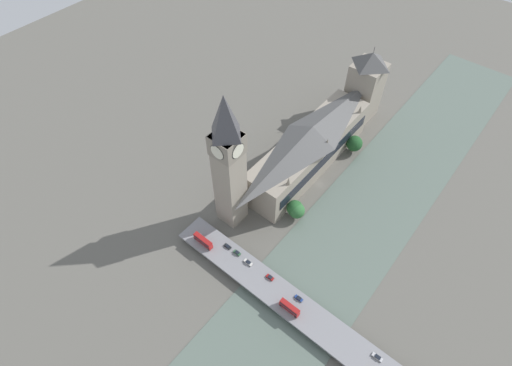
# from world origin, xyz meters

# --- Properties ---
(ground_plane) EXTENTS (600.00, 600.00, 0.00)m
(ground_plane) POSITION_xyz_m (0.00, 0.00, 0.00)
(ground_plane) COLOR #605E56
(river_water) EXTENTS (52.20, 360.00, 0.30)m
(river_water) POSITION_xyz_m (-32.10, 0.00, 0.15)
(river_water) COLOR slate
(river_water) RESTS_ON ground_plane
(parliament_hall) EXTENTS (23.24, 95.47, 31.38)m
(parliament_hall) POSITION_xyz_m (14.39, -8.00, 15.58)
(parliament_hall) COLOR gray
(parliament_hall) RESTS_ON ground_plane
(clock_tower) EXTENTS (13.46, 13.46, 83.44)m
(clock_tower) POSITION_xyz_m (24.67, 49.85, 44.03)
(clock_tower) COLOR gray
(clock_tower) RESTS_ON ground_plane
(victoria_tower) EXTENTS (19.07, 19.07, 51.63)m
(victoria_tower) POSITION_xyz_m (14.44, -69.27, 23.81)
(victoria_tower) COLOR gray
(victoria_tower) RESTS_ON ground_plane
(road_bridge) EXTENTS (136.40, 15.29, 4.35)m
(road_bridge) POSITION_xyz_m (-32.10, 71.62, 3.47)
(road_bridge) COLOR slate
(road_bridge) RESTS_ON ground_plane
(double_decker_bus_lead) EXTENTS (10.23, 2.52, 4.91)m
(double_decker_bus_lead) POSITION_xyz_m (-32.38, 74.80, 7.04)
(double_decker_bus_lead) COLOR red
(double_decker_bus_lead) RESTS_ON road_bridge
(double_decker_bus_mid) EXTENTS (11.39, 2.56, 4.95)m
(double_decker_bus_mid) POSITION_xyz_m (22.58, 74.46, 7.07)
(double_decker_bus_mid) COLOR red
(double_decker_bus_mid) RESTS_ON road_bridge
(car_northbound_mid) EXTENTS (4.12, 1.74, 1.26)m
(car_northbound_mid) POSITION_xyz_m (-32.67, 67.72, 4.98)
(car_northbound_mid) COLOR navy
(car_northbound_mid) RESTS_ON road_bridge
(car_northbound_tail) EXTENTS (4.70, 1.84, 1.41)m
(car_northbound_tail) POSITION_xyz_m (-2.43, 68.51, 5.05)
(car_northbound_tail) COLOR silver
(car_northbound_tail) RESTS_ON road_bridge
(car_southbound_lead) EXTENTS (3.91, 1.90, 1.33)m
(car_southbound_lead) POSITION_xyz_m (-15.75, 67.92, 5.02)
(car_southbound_lead) COLOR maroon
(car_southbound_lead) RESTS_ON road_bridge
(car_southbound_mid) EXTENTS (3.95, 1.74, 1.54)m
(car_southbound_mid) POSITION_xyz_m (5.38, 67.92, 5.10)
(car_southbound_mid) COLOR #2D5638
(car_southbound_mid) RESTS_ON road_bridge
(car_southbound_tail) EXTENTS (4.02, 1.78, 1.22)m
(car_southbound_tail) POSITION_xyz_m (11.57, 68.17, 4.97)
(car_southbound_tail) COLOR black
(car_southbound_tail) RESTS_ON road_bridge
(car_southbound_extra) EXTENTS (4.75, 1.78, 1.27)m
(car_southbound_extra) POSITION_xyz_m (-73.68, 67.85, 5.00)
(car_southbound_extra) COLOR silver
(car_southbound_extra) RESTS_ON road_bridge
(tree_embankment_near) EXTENTS (9.97, 9.97, 11.99)m
(tree_embankment_near) POSITION_xyz_m (-1.19, -35.48, 7.00)
(tree_embankment_near) COLOR brown
(tree_embankment_near) RESTS_ON ground_plane
(tree_embankment_mid) EXTENTS (8.82, 8.82, 10.99)m
(tree_embankment_mid) POSITION_xyz_m (-3.19, 28.49, 6.57)
(tree_embankment_mid) COLOR brown
(tree_embankment_mid) RESTS_ON ground_plane
(tree_embankment_far) EXTENTS (9.05, 9.05, 11.42)m
(tree_embankment_far) POSITION_xyz_m (-1.59, 28.15, 6.88)
(tree_embankment_far) COLOR brown
(tree_embankment_far) RESTS_ON ground_plane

